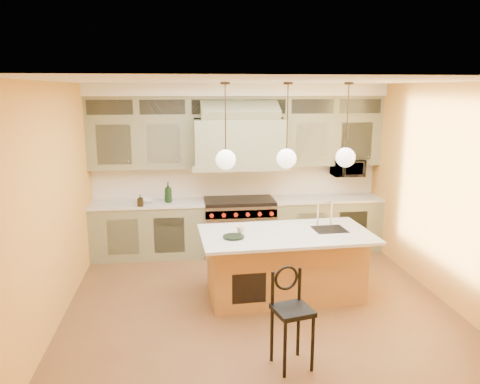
{
  "coord_description": "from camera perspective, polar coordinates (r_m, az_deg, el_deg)",
  "views": [
    {
      "loc": [
        -0.96,
        -5.61,
        2.8
      ],
      "look_at": [
        -0.17,
        0.7,
        1.41
      ],
      "focal_mm": 35.0,
      "sensor_mm": 36.0,
      "label": 1
    }
  ],
  "objects": [
    {
      "name": "floor",
      "position": [
        6.35,
        2.36,
        -13.83
      ],
      "size": [
        5.0,
        5.0,
        0.0
      ],
      "primitive_type": "plane",
      "color": "brown",
      "rests_on": "ground"
    },
    {
      "name": "ceiling",
      "position": [
        5.7,
        2.62,
        13.35
      ],
      "size": [
        5.0,
        5.0,
        0.0
      ],
      "primitive_type": "plane",
      "rotation": [
        3.14,
        0.0,
        0.0
      ],
      "color": "white",
      "rests_on": "wall_back"
    },
    {
      "name": "wall_back",
      "position": [
        8.28,
        -0.41,
        2.99
      ],
      "size": [
        5.0,
        0.0,
        5.0
      ],
      "primitive_type": "plane",
      "rotation": [
        1.57,
        0.0,
        0.0
      ],
      "color": "gold",
      "rests_on": "ground"
    },
    {
      "name": "wall_front",
      "position": [
        3.53,
        9.38,
        -10.33
      ],
      "size": [
        5.0,
        0.0,
        5.0
      ],
      "primitive_type": "plane",
      "rotation": [
        -1.57,
        0.0,
        0.0
      ],
      "color": "gold",
      "rests_on": "ground"
    },
    {
      "name": "wall_left",
      "position": [
        5.98,
        -21.89,
        -1.61
      ],
      "size": [
        0.0,
        5.0,
        5.0
      ],
      "primitive_type": "plane",
      "rotation": [
        1.57,
        0.0,
        1.57
      ],
      "color": "gold",
      "rests_on": "ground"
    },
    {
      "name": "wall_right",
      "position": [
        6.73,
        23.96,
        -0.29
      ],
      "size": [
        0.0,
        5.0,
        5.0
      ],
      "primitive_type": "plane",
      "rotation": [
        1.57,
        0.0,
        -1.57
      ],
      "color": "gold",
      "rests_on": "ground"
    },
    {
      "name": "back_cabinetry",
      "position": [
        8.02,
        -0.18,
        2.54
      ],
      "size": [
        5.0,
        0.77,
        2.9
      ],
      "color": "#797B5B",
      "rests_on": "floor"
    },
    {
      "name": "range",
      "position": [
        8.15,
        -0.1,
        -4.12
      ],
      "size": [
        1.2,
        0.74,
        0.96
      ],
      "color": "silver",
      "rests_on": "floor"
    },
    {
      "name": "kitchen_island",
      "position": [
        6.52,
        5.47,
        -8.6
      ],
      "size": [
        2.34,
        1.31,
        1.35
      ],
      "rotation": [
        0.0,
        0.0,
        0.04
      ],
      "color": "#AA7F3C",
      "rests_on": "floor"
    },
    {
      "name": "counter_stool",
      "position": [
        4.94,
        6.27,
        -14.35
      ],
      "size": [
        0.44,
        0.44,
        1.04
      ],
      "rotation": [
        0.0,
        0.0,
        0.24
      ],
      "color": "black",
      "rests_on": "floor"
    },
    {
      "name": "microwave",
      "position": [
        8.49,
        12.99,
        2.91
      ],
      "size": [
        0.54,
        0.37,
        0.3
      ],
      "primitive_type": "imported",
      "color": "black",
      "rests_on": "back_cabinetry"
    },
    {
      "name": "oil_bottle_a",
      "position": [
        7.95,
        -8.75,
        -0.05
      ],
      "size": [
        0.14,
        0.14,
        0.34
      ],
      "primitive_type": "imported",
      "rotation": [
        0.0,
        0.0,
        0.07
      ],
      "color": "black",
      "rests_on": "back_cabinetry"
    },
    {
      "name": "oil_bottle_b",
      "position": [
        7.77,
        -12.05,
        -1.0
      ],
      "size": [
        0.1,
        0.1,
        0.2
      ],
      "primitive_type": "imported",
      "rotation": [
        0.0,
        0.0,
        -0.07
      ],
      "color": "black",
      "rests_on": "back_cabinetry"
    },
    {
      "name": "fruit_bowl",
      "position": [
        8.0,
        -11.44,
        -1.06
      ],
      "size": [
        0.29,
        0.29,
        0.07
      ],
      "primitive_type": "imported",
      "rotation": [
        0.0,
        0.0,
        0.02
      ],
      "color": "silver",
      "rests_on": "back_cabinetry"
    },
    {
      "name": "cup",
      "position": [
        6.24,
        0.07,
        -4.68
      ],
      "size": [
        0.12,
        0.12,
        0.11
      ],
      "primitive_type": "imported",
      "rotation": [
        0.0,
        0.0,
        0.09
      ],
      "color": "silver",
      "rests_on": "kitchen_island"
    },
    {
      "name": "pendant_left",
      "position": [
        6.03,
        -1.76,
        4.24
      ],
      "size": [
        0.26,
        0.26,
        1.11
      ],
      "color": "#2D2319",
      "rests_on": "ceiling"
    },
    {
      "name": "pendant_center",
      "position": [
        6.15,
        5.7,
        4.36
      ],
      "size": [
        0.26,
        0.26,
        1.11
      ],
      "color": "#2D2319",
      "rests_on": "ceiling"
    },
    {
      "name": "pendant_right",
      "position": [
        6.38,
        12.74,
        4.4
      ],
      "size": [
        0.26,
        0.26,
        1.11
      ],
      "color": "#2D2319",
      "rests_on": "ceiling"
    }
  ]
}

